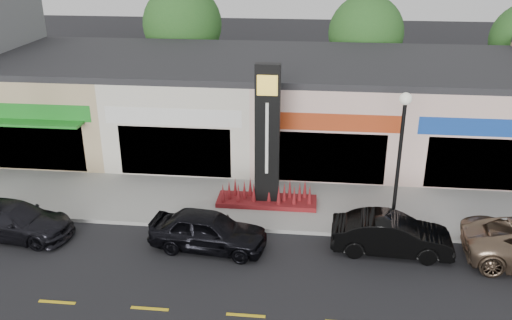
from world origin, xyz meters
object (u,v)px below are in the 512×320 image
object	(u,v)px
lamp_east_near	(400,150)
car_dark_sedan	(13,220)
car_black_conv	(391,235)
pylon_sign	(267,157)
car_black_sedan	(208,230)

from	to	relation	value
lamp_east_near	car_dark_sedan	distance (m)	14.76
car_dark_sedan	car_black_conv	bearing A→B (deg)	-82.42
lamp_east_near	pylon_sign	world-z (taller)	pylon_sign
lamp_east_near	car_dark_sedan	world-z (taller)	lamp_east_near
lamp_east_near	car_black_sedan	distance (m)	7.59
lamp_east_near	car_black_conv	size ratio (longest dim) A/B	1.27
pylon_sign	car_black_sedan	distance (m)	4.25
pylon_sign	car_dark_sedan	xyz separation A→B (m)	(-9.39, -3.43, -1.61)
car_dark_sedan	car_black_sedan	bearing A→B (deg)	-84.53
pylon_sign	car_dark_sedan	size ratio (longest dim) A/B	1.31
car_black_conv	lamp_east_near	bearing A→B (deg)	-5.65
pylon_sign	car_black_conv	xyz separation A→B (m)	(4.79, -3.06, -1.57)
car_black_sedan	car_black_conv	distance (m)	6.64
car_black_sedan	lamp_east_near	bearing A→B (deg)	-68.70
pylon_sign	car_black_conv	world-z (taller)	pylon_sign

